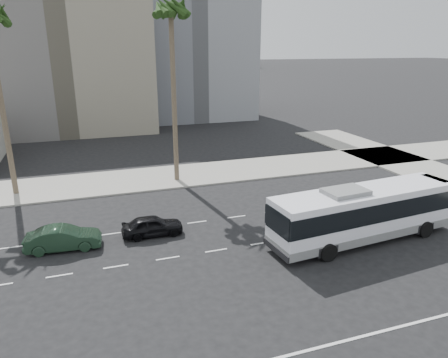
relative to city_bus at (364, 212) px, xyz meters
name	(u,v)px	position (x,y,z in m)	size (l,w,h in m)	color
ground	(261,243)	(-6.38, 1.56, -1.93)	(700.00, 700.00, 0.00)	black
sidewalk_north	(197,174)	(-6.38, 17.06, -1.86)	(120.00, 7.00, 0.15)	gray
midrise_beige_west	(64,67)	(-18.38, 46.56, 7.07)	(24.00, 18.00, 18.00)	slate
midrise_gray_center	(185,40)	(1.62, 53.56, 11.07)	(20.00, 20.00, 26.00)	slate
highrise_right	(174,4)	(38.62, 231.56, 33.07)	(26.00, 26.00, 70.00)	#4D545E
highrise_far	(201,18)	(63.62, 261.56, 28.07)	(22.00, 22.00, 60.00)	#4D545E
city_bus	(364,212)	(0.00, 0.00, 0.00)	(13.00, 3.99, 3.68)	white
car_a	(152,226)	(-12.69, 5.01, -1.25)	(3.98, 1.60, 1.36)	black
car_b	(63,238)	(-18.19, 4.79, -1.20)	(4.46, 1.55, 1.47)	#1B3423
palm_near	(171,13)	(-8.66, 15.80, 12.64)	(4.77, 4.77, 16.08)	brown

